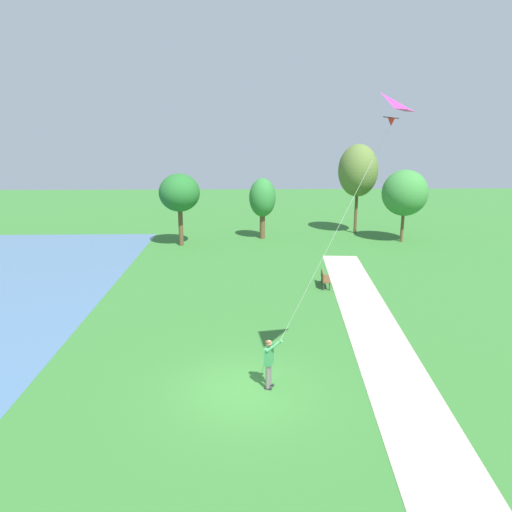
# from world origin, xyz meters

# --- Properties ---
(ground_plane) EXTENTS (120.00, 120.00, 0.00)m
(ground_plane) POSITION_xyz_m (0.00, 0.00, 0.00)
(ground_plane) COLOR #33702D
(walkway_path) EXTENTS (5.09, 32.09, 0.02)m
(walkway_path) POSITION_xyz_m (5.46, 2.00, 0.01)
(walkway_path) COLOR #B7AD99
(walkway_path) RESTS_ON ground
(person_kite_flyer) EXTENTS (0.63, 0.49, 1.83)m
(person_kite_flyer) POSITION_xyz_m (0.82, 0.17, 1.05)
(person_kite_flyer) COLOR #232328
(person_kite_flyer) RESTS_ON ground
(flying_kite) EXTENTS (3.30, 1.81, 7.55)m
(flying_kite) POSITION_xyz_m (3.72, -0.90, 8.92)
(flying_kite) COLOR #E02D9E
(park_bench_near_walkway) EXTENTS (0.56, 1.53, 0.88)m
(park_bench_near_walkway) POSITION_xyz_m (4.56, 11.11, 0.51)
(park_bench_near_walkway) COLOR brown
(park_bench_near_walkway) RESTS_ON ground
(tree_treeline_left) EXTENTS (3.07, 3.28, 5.50)m
(tree_treeline_left) POSITION_xyz_m (-4.74, 21.64, 4.04)
(tree_treeline_left) COLOR brown
(tree_treeline_left) RESTS_ON ground
(tree_lakeside_far) EXTENTS (2.14, 2.26, 4.93)m
(tree_lakeside_far) POSITION_xyz_m (1.62, 24.02, 3.31)
(tree_lakeside_far) COLOR brown
(tree_lakeside_far) RESTS_ON ground
(tree_treeline_right) EXTENTS (3.54, 3.44, 5.68)m
(tree_treeline_right) POSITION_xyz_m (12.69, 22.47, 3.88)
(tree_treeline_right) COLOR brown
(tree_treeline_right) RESTS_ON ground
(tree_lakeside_near) EXTENTS (3.31, 3.74, 7.56)m
(tree_lakeside_near) POSITION_xyz_m (9.77, 25.99, 5.35)
(tree_lakeside_near) COLOR brown
(tree_lakeside_near) RESTS_ON ground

